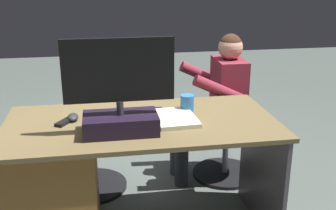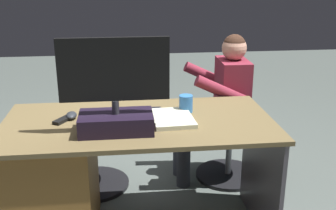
{
  "view_description": "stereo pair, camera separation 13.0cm",
  "coord_description": "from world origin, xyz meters",
  "views": [
    {
      "loc": [
        0.21,
        2.43,
        1.53
      ],
      "look_at": [
        -0.2,
        0.04,
        0.71
      ],
      "focal_mm": 44.08,
      "sensor_mm": 36.0,
      "label": 1
    },
    {
      "loc": [
        0.08,
        2.44,
        1.53
      ],
      "look_at": [
        -0.2,
        0.04,
        0.71
      ],
      "focal_mm": 44.08,
      "sensor_mm": 36.0,
      "label": 2
    }
  ],
  "objects": [
    {
      "name": "visitor_chair",
      "position": [
        -0.7,
        -0.31,
        0.27
      ],
      "size": [
        0.49,
        0.49,
        0.44
      ],
      "color": "black",
      "rests_on": "ground_plane"
    },
    {
      "name": "ground_plane",
      "position": [
        0.0,
        0.0,
        0.0
      ],
      "size": [
        10.0,
        10.0,
        0.0
      ],
      "primitive_type": "plane",
      "color": "#4E5651"
    },
    {
      "name": "office_chair_teddy",
      "position": [
        0.31,
        -0.28,
        0.26
      ],
      "size": [
        0.51,
        0.51,
        0.44
      ],
      "color": "black",
      "rests_on": "ground_plane"
    },
    {
      "name": "desk",
      "position": [
        0.39,
        0.32,
        0.39
      ],
      "size": [
        1.49,
        0.75,
        0.72
      ],
      "color": "brown",
      "rests_on": "ground_plane"
    },
    {
      "name": "tv_remote",
      "position": [
        0.41,
        0.27,
        0.73
      ],
      "size": [
        0.12,
        0.15,
        0.02
      ],
      "primitive_type": "cube",
      "rotation": [
        0.0,
        0.0,
        -0.56
      ],
      "color": "black",
      "rests_on": "desk"
    },
    {
      "name": "keyboard",
      "position": [
        0.07,
        0.22,
        0.73
      ],
      "size": [
        0.42,
        0.14,
        0.02
      ],
      "primitive_type": "cube",
      "color": "black",
      "rests_on": "desk"
    },
    {
      "name": "notebook_binder",
      "position": [
        -0.19,
        0.33,
        0.73
      ],
      "size": [
        0.24,
        0.31,
        0.02
      ],
      "primitive_type": "cube",
      "rotation": [
        0.0,
        0.0,
        0.06
      ],
      "color": "beige",
      "rests_on": "desk"
    },
    {
      "name": "person",
      "position": [
        -0.61,
        -0.3,
        0.63
      ],
      "size": [
        0.52,
        0.48,
        1.09
      ],
      "color": "maroon",
      "rests_on": "ground_plane"
    },
    {
      "name": "teddy_bear",
      "position": [
        0.31,
        -0.29,
        0.59
      ],
      "size": [
        0.23,
        0.24,
        0.33
      ],
      "color": "tan",
      "rests_on": "office_chair_teddy"
    },
    {
      "name": "computer_mouse",
      "position": [
        0.37,
        0.24,
        0.74
      ],
      "size": [
        0.06,
        0.1,
        0.04
      ],
      "primitive_type": "ellipsoid",
      "color": "#292C31",
      "rests_on": "desk"
    },
    {
      "name": "monitor",
      "position": [
        0.12,
        0.46,
        0.87
      ],
      "size": [
        0.55,
        0.22,
        0.48
      ],
      "color": "black",
      "rests_on": "desk"
    },
    {
      "name": "cup",
      "position": [
        -0.28,
        0.2,
        0.77
      ],
      "size": [
        0.08,
        0.08,
        0.1
      ],
      "primitive_type": "cylinder",
      "color": "#3372BF",
      "rests_on": "desk"
    }
  ]
}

